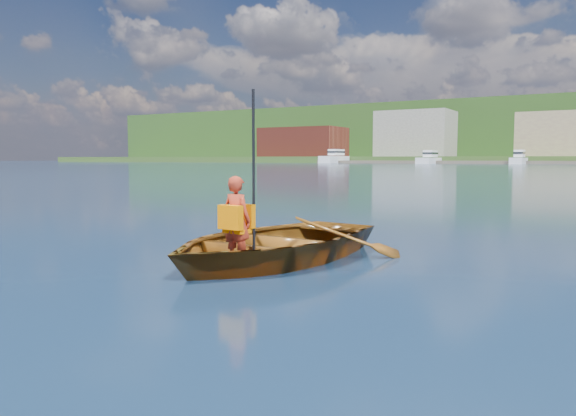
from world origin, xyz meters
The scene contains 5 objects.
ground centered at (0.00, 0.00, 0.00)m, with size 600.00×600.00×0.00m.
rowboat centered at (-0.34, -0.83, 0.25)m, with size 3.18×4.15×0.80m.
child_paddler centered at (-0.29, -1.74, 0.67)m, with size 0.43×0.37×2.17m.
waterfront_buildings centered at (-7.74, 165.00, 7.74)m, with size 202.00×16.00×14.00m.
hillside_trees centered at (-29.71, 246.88, 19.81)m, with size 303.61×71.98×23.62m.
Camera 1 is at (3.74, -7.44, 1.42)m, focal length 35.00 mm.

